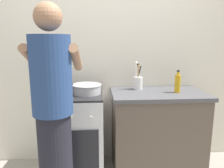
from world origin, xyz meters
TOP-DOWN VIEW (x-y plane):
  - back_wall at (0.20, 0.50)m, footprint 3.20×0.10m
  - countertop at (0.55, 0.15)m, footprint 1.00×0.60m
  - stove_range at (-0.35, 0.15)m, footprint 0.60×0.62m
  - pot at (-0.49, 0.11)m, footprint 0.29×0.22m
  - mixing_bowl at (-0.21, 0.13)m, footprint 0.31×0.31m
  - utensil_crock at (0.36, 0.30)m, footprint 0.10×0.10m
  - oil_bottle at (0.74, 0.12)m, footprint 0.06×0.06m
  - person at (-0.43, -0.47)m, footprint 0.41×0.50m

SIDE VIEW (x-z plane):
  - stove_range at x=-0.35m, z-range 0.00..0.90m
  - countertop at x=0.55m, z-range 0.00..0.90m
  - person at x=-0.43m, z-range 0.01..1.71m
  - mixing_bowl at x=-0.21m, z-range 0.90..1.00m
  - pot at x=-0.49m, z-range 0.90..1.01m
  - utensil_crock at x=0.36m, z-range 0.83..1.15m
  - oil_bottle at x=0.74m, z-range 0.88..1.12m
  - back_wall at x=0.20m, z-range 0.00..2.50m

